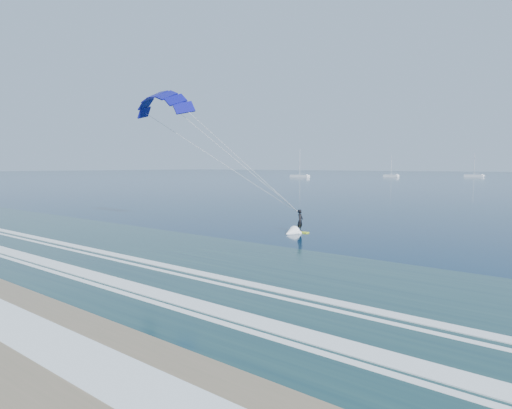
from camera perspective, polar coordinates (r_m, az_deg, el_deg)
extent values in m
cube|color=#1E423F|center=(33.41, -22.34, -5.62)|extent=(600.00, 22.00, 0.03)
cube|color=white|center=(32.33, -26.26, -6.06)|extent=(600.00, 1.10, 0.07)
cube|color=white|center=(34.13, -20.11, -5.30)|extent=(600.00, 0.70, 0.07)
cube|color=#C2D919|center=(40.46, 5.54, -3.44)|extent=(1.58, 0.51, 0.09)
imported|color=black|center=(40.32, 5.55, -2.01)|extent=(0.60, 0.79, 1.95)
cone|color=white|center=(39.48, 4.30, -3.58)|extent=(1.31, 1.74, 1.10)
cube|color=white|center=(224.45, 5.49, 3.55)|extent=(10.21, 2.40, 1.20)
cylinder|color=silver|center=(224.39, 5.51, 5.30)|extent=(0.18, 0.18, 12.48)
cylinder|color=silver|center=(223.75, 5.75, 3.90)|extent=(2.60, 0.12, 0.12)
cube|color=white|center=(238.24, 16.53, 3.45)|extent=(7.53, 2.40, 1.20)
cylinder|color=silver|center=(238.18, 16.57, 4.71)|extent=(0.18, 0.18, 9.30)
cylinder|color=silver|center=(237.75, 16.81, 3.78)|extent=(2.60, 0.12, 0.12)
cube|color=white|center=(254.01, 25.59, 3.25)|extent=(8.98, 2.40, 1.20)
cylinder|color=silver|center=(253.95, 25.64, 4.61)|extent=(0.18, 0.18, 10.87)
cylinder|color=silver|center=(253.70, 25.86, 3.55)|extent=(2.60, 0.12, 0.12)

